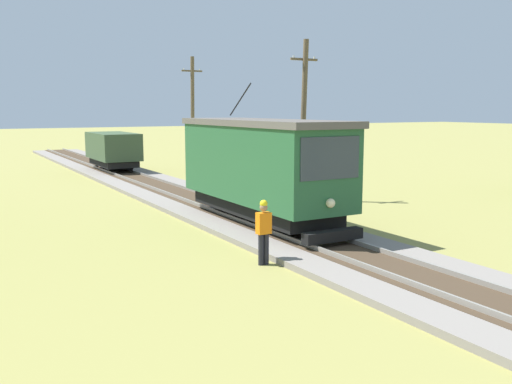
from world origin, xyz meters
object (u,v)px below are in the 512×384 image
object	(u,v)px
red_tram	(262,166)
utility_pole_far	(193,114)
utility_pole_mid	(303,119)
track_worker	(264,229)
freight_car	(113,149)

from	to	relation	value
red_tram	utility_pole_far	size ratio (longest dim) A/B	1.14
red_tram	utility_pole_far	distance (m)	17.40
red_tram	utility_pole_mid	xyz separation A→B (m)	(4.49, 4.05, 1.52)
red_tram	track_worker	distance (m)	5.12
utility_pole_mid	track_worker	size ratio (longest dim) A/B	4.05
freight_car	utility_pole_mid	xyz separation A→B (m)	(4.50, -15.41, 2.15)
red_tram	freight_car	world-z (taller)	red_tram
freight_car	utility_pole_mid	bearing A→B (deg)	-73.74
utility_pole_mid	freight_car	bearing A→B (deg)	106.26
track_worker	red_tram	bearing A→B (deg)	150.71
freight_car	red_tram	bearing A→B (deg)	-89.99
red_tram	track_worker	xyz separation A→B (m)	(-2.45, -4.33, -1.21)
utility_pole_far	track_worker	world-z (taller)	utility_pole_far
freight_car	utility_pole_mid	world-z (taller)	utility_pole_mid
red_tram	utility_pole_mid	world-z (taller)	utility_pole_mid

